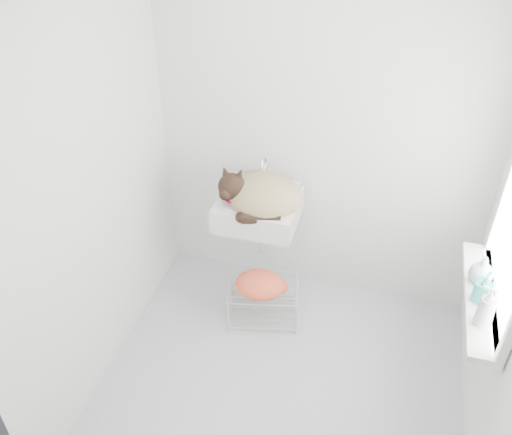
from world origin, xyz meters
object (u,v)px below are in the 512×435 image
(cat, at_px, (259,195))
(sink, at_px, (259,199))
(wire_rack, at_px, (263,300))
(bottle_a, at_px, (481,324))
(bottle_c, at_px, (478,281))
(bottle_b, at_px, (480,301))

(cat, bearing_deg, sink, 118.99)
(wire_rack, distance_m, bottle_a, 1.54)
(cat, distance_m, bottle_c, 1.40)
(sink, bearing_deg, bottle_c, -17.74)
(cat, relative_size, bottle_b, 2.82)
(cat, height_order, bottle_c, cat)
(wire_rack, xyz_separation_m, bottle_b, (1.26, -0.38, 0.70))
(wire_rack, xyz_separation_m, bottle_c, (1.26, -0.22, 0.70))
(wire_rack, distance_m, bottle_b, 1.49)
(bottle_b, bearing_deg, bottle_c, 90.00)
(sink, height_order, cat, cat)
(cat, distance_m, bottle_a, 1.53)
(bottle_c, bearing_deg, wire_rack, 169.92)
(cat, xyz_separation_m, bottle_a, (1.34, -0.73, -0.04))
(bottle_b, distance_m, bottle_c, 0.15)
(sink, bearing_deg, bottle_a, -29.07)
(cat, xyz_separation_m, bottle_b, (1.34, -0.57, -0.04))
(wire_rack, height_order, bottle_b, bottle_b)
(bottle_a, bearing_deg, bottle_b, 90.00)
(sink, height_order, bottle_a, sink)
(wire_rack, relative_size, bottle_a, 2.35)
(wire_rack, bearing_deg, sink, 113.88)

